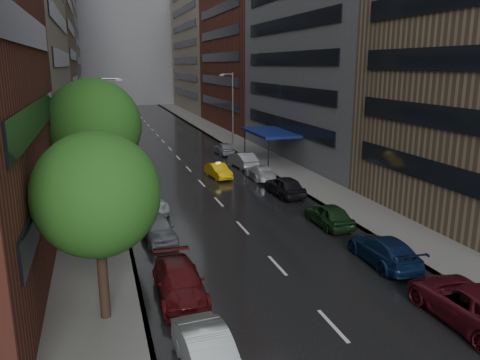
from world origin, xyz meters
The scene contains 15 objects.
road centered at (0.00, 50.00, 0.01)m, with size 14.00×140.00×0.01m, color black.
sidewalk_left centered at (-9.00, 50.00, 0.07)m, with size 4.00×140.00×0.15m, color gray.
sidewalk_right centered at (9.00, 50.00, 0.07)m, with size 4.00×140.00×0.15m, color gray.
buildings_left centered at (-15.00, 58.79, 15.99)m, with size 8.00×108.00×38.00m.
buildings_right centered at (15.00, 56.70, 15.03)m, with size 8.05×109.10×36.00m.
building_far centered at (0.00, 118.00, 16.00)m, with size 40.00×14.00×32.00m, color slate.
tree_near centered at (-8.60, 7.11, 5.28)m, with size 4.85×4.85×7.73m.
tree_mid centered at (-8.60, 19.26, 6.37)m, with size 5.84×5.84×9.31m.
tree_far centered at (-8.60, 29.68, 4.86)m, with size 4.46×4.46×7.11m.
taxi centered at (1.92, 29.59, 0.65)m, with size 1.38×3.96×1.31m, color #DDAC0B.
parked_cars_left centered at (-5.40, 17.99, 0.74)m, with size 2.77×35.66×1.59m.
parked_cars_right centered at (5.40, 18.30, 0.75)m, with size 2.65×42.73×1.60m.
street_lamp_left centered at (-7.72, 30.00, 4.89)m, with size 1.74×0.22×9.00m.
street_lamp_right centered at (7.72, 45.00, 4.89)m, with size 1.74×0.22×9.00m.
awning centered at (8.98, 35.00, 3.13)m, with size 4.00×8.00×3.12m.
Camera 1 is at (-8.41, -10.81, 10.10)m, focal length 35.00 mm.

